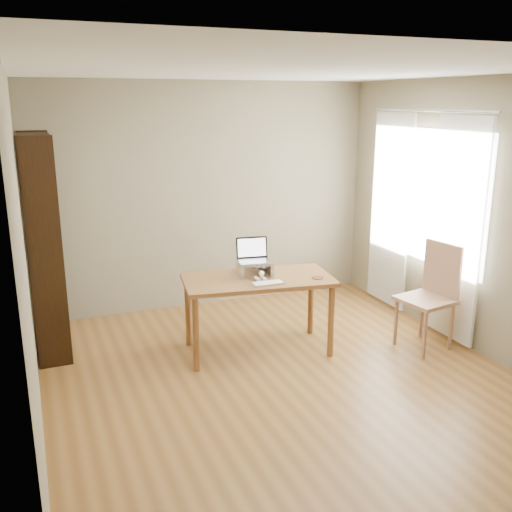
% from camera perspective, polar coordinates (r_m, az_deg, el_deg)
% --- Properties ---
extents(room, '(4.04, 4.54, 2.64)m').
position_cam_1_polar(room, '(4.64, 3.69, 1.83)').
color(room, brown).
rests_on(room, ground).
extents(bookshelf, '(0.30, 0.90, 2.10)m').
position_cam_1_polar(bookshelf, '(5.75, -20.43, 0.96)').
color(bookshelf, black).
rests_on(bookshelf, ground).
extents(curtains, '(0.03, 1.90, 2.25)m').
position_cam_1_polar(curtains, '(6.32, 16.14, 3.67)').
color(curtains, white).
rests_on(curtains, ground).
extents(desk, '(1.49, 0.90, 0.75)m').
position_cam_1_polar(desk, '(5.45, 0.19, -3.15)').
color(desk, brown).
rests_on(desk, ground).
extents(laptop_stand, '(0.32, 0.25, 0.13)m').
position_cam_1_polar(laptop_stand, '(5.47, -0.13, -1.12)').
color(laptop_stand, silver).
rests_on(laptop_stand, desk).
extents(laptop, '(0.33, 0.30, 0.22)m').
position_cam_1_polar(laptop, '(5.49, -0.34, 0.08)').
color(laptop, silver).
rests_on(laptop, laptop_stand).
extents(keyboard, '(0.30, 0.14, 0.02)m').
position_cam_1_polar(keyboard, '(5.23, 1.18, -2.74)').
color(keyboard, silver).
rests_on(keyboard, desk).
extents(coaster, '(0.11, 0.11, 0.01)m').
position_cam_1_polar(coaster, '(5.45, 6.18, -2.16)').
color(coaster, '#54311C').
rests_on(coaster, desk).
extents(cat, '(0.26, 0.49, 0.17)m').
position_cam_1_polar(cat, '(5.50, -0.33, -1.16)').
color(cat, '#413C33').
rests_on(cat, desk).
extents(chair, '(0.53, 0.53, 1.05)m').
position_cam_1_polar(chair, '(5.85, 17.26, -3.45)').
color(chair, '#A5795A').
rests_on(chair, ground).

